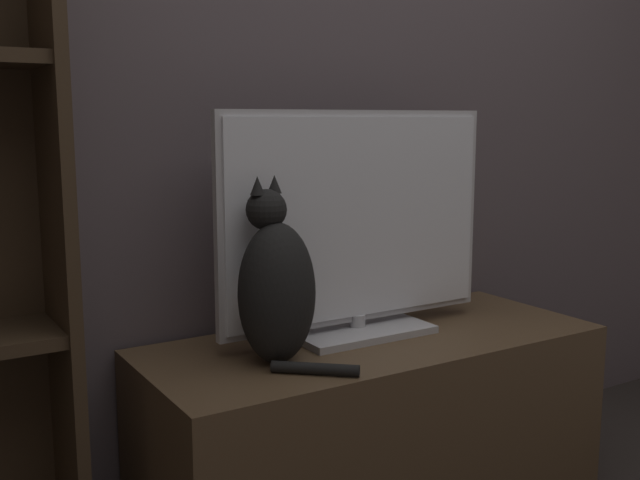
# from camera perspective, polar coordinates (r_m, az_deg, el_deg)

# --- Properties ---
(wall_back) EXTENTS (4.80, 0.05, 2.60)m
(wall_back) POSITION_cam_1_polar(r_m,az_deg,el_deg) (2.26, -0.36, 14.08)
(wall_back) COLOR #564C51
(wall_back) RESTS_ON ground_plane
(tv_stand) EXTENTS (1.29, 0.53, 0.51)m
(tv_stand) POSITION_cam_1_polar(r_m,az_deg,el_deg) (2.17, 4.06, -13.92)
(tv_stand) COLOR brown
(tv_stand) RESTS_ON ground_plane
(tv) EXTENTS (0.85, 0.24, 0.62)m
(tv) POSITION_cam_1_polar(r_m,az_deg,el_deg) (2.06, 2.88, 0.84)
(tv) COLOR #B7B7BC
(tv) RESTS_ON tv_stand
(cat) EXTENTS (0.24, 0.32, 0.46)m
(cat) POSITION_cam_1_polar(r_m,az_deg,el_deg) (1.84, -3.45, -3.67)
(cat) COLOR black
(cat) RESTS_ON tv_stand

